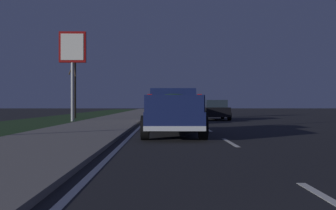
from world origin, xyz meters
TOP-DOWN VIEW (x-y plane):
  - ground at (27.00, 0.00)m, footprint 144.00×144.00m
  - sidewalk_shoulder at (27.00, 5.70)m, footprint 108.00×4.00m
  - grass_verge at (27.00, 10.70)m, footprint 108.00×6.00m
  - lane_markings at (28.43, 2.55)m, footprint 108.00×3.54m
  - pickup_truck at (13.28, 1.75)m, footprint 5.44×2.32m
  - sedan_green at (34.42, 1.96)m, footprint 4.44×2.10m
  - sedan_red at (40.93, 1.91)m, footprint 4.42×2.06m
  - sedan_black at (26.79, -1.87)m, footprint 4.40×2.02m
  - sedan_silver at (22.24, 1.89)m, footprint 4.45×2.10m
  - gas_price_sign at (24.41, 8.61)m, footprint 0.27×1.90m
  - bare_tree_far at (30.02, 9.88)m, footprint 1.59×1.39m

SIDE VIEW (x-z plane):
  - ground at x=27.00m, z-range 0.00..0.00m
  - grass_verge at x=27.00m, z-range 0.00..0.01m
  - lane_markings at x=28.43m, z-range 0.00..0.01m
  - sidewalk_shoulder at x=27.00m, z-range 0.00..0.12m
  - sedan_green at x=34.42m, z-range 0.01..1.55m
  - sedan_red at x=40.93m, z-range 0.01..1.55m
  - sedan_black at x=26.79m, z-range 0.01..1.55m
  - sedan_silver at x=22.24m, z-range 0.01..1.55m
  - pickup_truck at x=13.28m, z-range 0.05..1.92m
  - bare_tree_far at x=30.02m, z-range 0.11..6.27m
  - gas_price_sign at x=24.41m, z-range 1.58..7.96m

